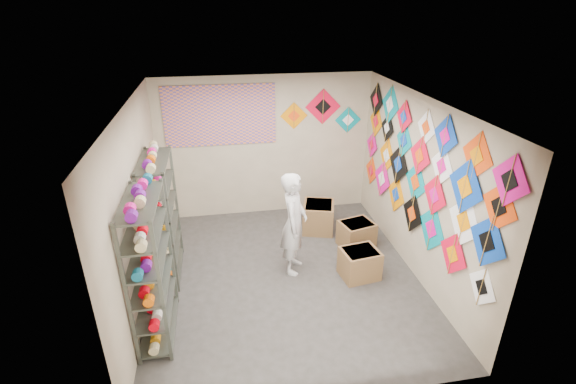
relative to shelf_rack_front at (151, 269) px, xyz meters
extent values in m
plane|color=#34302D|center=(1.78, 0.85, -0.95)|extent=(4.50, 4.50, 0.00)
plane|color=#BAA98E|center=(1.78, 3.10, 0.40)|extent=(4.00, 0.00, 4.00)
plane|color=#BAA98E|center=(1.78, -1.40, 0.40)|extent=(4.00, 0.00, 4.00)
plane|color=#BAA98E|center=(-0.22, 0.85, 0.40)|extent=(0.00, 4.50, 4.50)
plane|color=#BAA98E|center=(3.78, 0.85, 0.40)|extent=(0.00, 4.50, 4.50)
plane|color=slate|center=(1.78, 0.85, 1.75)|extent=(4.50, 4.50, 0.00)
cube|color=#4C5147|center=(0.00, 0.00, 0.00)|extent=(0.40, 1.10, 1.90)
cube|color=#4C5147|center=(0.00, 1.30, 0.00)|extent=(0.40, 1.10, 1.90)
cylinder|color=#FF129B|center=(0.00, -0.48, 0.09)|extent=(0.12, 0.10, 0.12)
cylinder|color=#FF6407|center=(0.00, -0.29, 0.09)|extent=(0.12, 0.10, 0.12)
cylinder|color=orange|center=(0.00, -0.10, 0.09)|extent=(0.12, 0.10, 0.12)
cylinder|color=silver|center=(0.00, 0.10, 0.09)|extent=(0.12, 0.10, 0.12)
cylinder|color=#EB0010|center=(0.00, 0.29, 0.09)|extent=(0.12, 0.10, 0.12)
cylinder|color=#6E1198|center=(0.00, 0.48, 0.09)|extent=(0.12, 0.10, 0.12)
cylinder|color=beige|center=(0.00, 0.82, 0.09)|extent=(0.12, 0.10, 0.12)
cylinder|color=#116281|center=(0.00, 1.01, 0.09)|extent=(0.12, 0.10, 0.12)
cylinder|color=#FF129B|center=(0.00, 1.20, 0.09)|extent=(0.12, 0.10, 0.12)
cylinder|color=#FF6407|center=(0.00, 1.40, 0.09)|extent=(0.12, 0.10, 0.12)
cylinder|color=orange|center=(0.00, 1.59, 0.09)|extent=(0.12, 0.10, 0.12)
cylinder|color=silver|center=(0.00, 1.78, 0.09)|extent=(0.12, 0.10, 0.12)
cube|color=white|center=(3.77, -0.96, -0.03)|extent=(0.03, 0.52, 0.52)
cube|color=red|center=(3.75, -0.34, 0.01)|extent=(0.02, 0.62, 0.62)
cube|color=#038997|center=(3.77, 0.27, 0.03)|extent=(0.02, 0.72, 0.72)
cube|color=black|center=(3.75, 0.83, -0.02)|extent=(0.03, 0.63, 0.63)
cube|color=orange|center=(3.77, 1.49, 0.00)|extent=(0.03, 0.64, 0.64)
cube|color=#E80A8E|center=(3.75, 2.08, 0.04)|extent=(0.04, 0.67, 0.67)
cube|color=#FF4509|center=(3.77, 2.66, -0.04)|extent=(0.02, 0.55, 0.55)
cube|color=#0C41B8|center=(3.75, -0.89, 0.54)|extent=(0.04, 0.65, 0.65)
cube|color=white|center=(3.77, -0.40, 0.52)|extent=(0.03, 0.68, 0.68)
cube|color=red|center=(3.75, 0.30, 0.54)|extent=(0.01, 0.60, 0.60)
cube|color=#038997|center=(3.77, 0.90, 0.48)|extent=(0.01, 0.65, 0.65)
cube|color=black|center=(3.75, 1.50, 0.53)|extent=(0.04, 0.68, 0.68)
cube|color=orange|center=(3.77, 2.02, 0.50)|extent=(0.01, 0.62, 0.62)
cube|color=#E80A8E|center=(3.75, 2.70, 0.47)|extent=(0.03, 0.50, 0.50)
cube|color=#FF4509|center=(3.77, -0.93, 0.98)|extent=(0.02, 0.58, 0.58)
cube|color=#0C41B8|center=(3.75, -0.32, 0.94)|extent=(0.01, 0.71, 0.71)
cube|color=white|center=(3.77, 0.27, 0.98)|extent=(0.02, 0.55, 0.55)
cube|color=red|center=(3.75, 0.85, 0.91)|extent=(0.03, 0.59, 0.59)
cube|color=#038997|center=(3.77, 1.44, 0.95)|extent=(0.03, 0.55, 0.55)
cube|color=black|center=(3.75, 2.08, 0.98)|extent=(0.03, 0.51, 0.51)
cube|color=orange|center=(3.77, 2.64, 0.94)|extent=(0.02, 0.59, 0.59)
cube|color=#E80A8E|center=(3.75, -1.01, 1.32)|extent=(0.03, 0.58, 0.58)
cube|color=#FF4509|center=(3.77, -0.40, 1.36)|extent=(0.02, 0.59, 0.59)
cube|color=#0C41B8|center=(3.75, 0.28, 1.38)|extent=(0.03, 0.57, 0.57)
cube|color=white|center=(3.77, 0.81, 1.34)|extent=(0.01, 0.52, 0.52)
cube|color=red|center=(3.75, 1.50, 1.31)|extent=(0.02, 0.52, 0.52)
cube|color=#038997|center=(3.77, 2.10, 1.37)|extent=(0.04, 0.67, 0.67)
cube|color=black|center=(3.75, 2.69, 1.31)|extent=(0.02, 0.60, 0.60)
cube|color=orange|center=(2.33, 3.09, 0.98)|extent=(0.51, 0.02, 0.51)
cube|color=red|center=(2.88, 3.09, 1.13)|extent=(0.68, 0.02, 0.68)
cube|color=#038997|center=(3.38, 3.09, 0.86)|extent=(0.51, 0.02, 0.51)
cube|color=#584699|center=(0.98, 3.08, 1.05)|extent=(2.00, 0.01, 1.10)
imported|color=silver|center=(1.95, 1.04, -0.13)|extent=(0.84, 0.76, 1.64)
cube|color=brown|center=(2.91, 0.67, -0.72)|extent=(0.61, 0.53, 0.46)
cube|color=brown|center=(3.14, 1.52, -0.72)|extent=(0.65, 0.57, 0.45)
cube|color=brown|center=(2.63, 2.18, -0.69)|extent=(0.69, 0.73, 0.52)
camera|label=1|loc=(0.91, -4.38, 2.96)|focal=26.00mm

